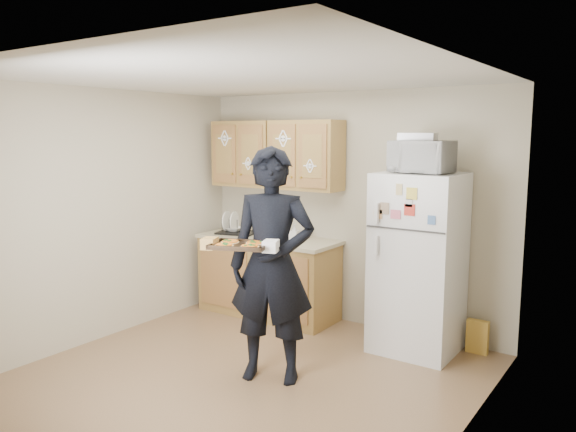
{
  "coord_description": "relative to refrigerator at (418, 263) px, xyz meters",
  "views": [
    {
      "loc": [
        2.86,
        -3.52,
        2.05
      ],
      "look_at": [
        0.13,
        0.45,
        1.35
      ],
      "focal_mm": 35.0,
      "sensor_mm": 36.0,
      "label": 1
    }
  ],
  "objects": [
    {
      "name": "floor",
      "position": [
        -0.95,
        -1.43,
        -0.85
      ],
      "size": [
        3.6,
        3.6,
        0.0
      ],
      "primitive_type": "plane",
      "color": "brown",
      "rests_on": "ground"
    },
    {
      "name": "ceiling",
      "position": [
        -0.95,
        -1.43,
        1.65
      ],
      "size": [
        3.6,
        3.6,
        0.0
      ],
      "primitive_type": "plane",
      "color": "silver",
      "rests_on": "wall_back"
    },
    {
      "name": "wall_back",
      "position": [
        -0.95,
        0.37,
        0.4
      ],
      "size": [
        3.6,
        0.04,
        2.5
      ],
      "primitive_type": "cube",
      "color": "#B4AA92",
      "rests_on": "floor"
    },
    {
      "name": "wall_front",
      "position": [
        -0.95,
        -3.23,
        0.4
      ],
      "size": [
        3.6,
        0.04,
        2.5
      ],
      "primitive_type": "cube",
      "color": "#B4AA92",
      "rests_on": "floor"
    },
    {
      "name": "wall_left",
      "position": [
        -2.75,
        -1.43,
        0.4
      ],
      "size": [
        0.04,
        3.6,
        2.5
      ],
      "primitive_type": "cube",
      "color": "#B4AA92",
      "rests_on": "floor"
    },
    {
      "name": "wall_right",
      "position": [
        0.85,
        -1.43,
        0.4
      ],
      "size": [
        0.04,
        3.6,
        2.5
      ],
      "primitive_type": "cube",
      "color": "#B4AA92",
      "rests_on": "floor"
    },
    {
      "name": "refrigerator",
      "position": [
        0.0,
        0.0,
        0.0
      ],
      "size": [
        0.75,
        0.7,
        1.7
      ],
      "primitive_type": "cube",
      "color": "silver",
      "rests_on": "floor"
    },
    {
      "name": "base_cabinet",
      "position": [
        -1.8,
        0.05,
        -0.42
      ],
      "size": [
        1.6,
        0.6,
        0.86
      ],
      "primitive_type": "cube",
      "color": "olive",
      "rests_on": "floor"
    },
    {
      "name": "countertop",
      "position": [
        -1.8,
        0.05,
        0.03
      ],
      "size": [
        1.64,
        0.64,
        0.04
      ],
      "primitive_type": "cube",
      "color": "#C0BA94",
      "rests_on": "base_cabinet"
    },
    {
      "name": "upper_cab_left",
      "position": [
        -2.2,
        0.18,
        0.98
      ],
      "size": [
        0.8,
        0.33,
        0.75
      ],
      "primitive_type": "cube",
      "color": "olive",
      "rests_on": "wall_back"
    },
    {
      "name": "upper_cab_right",
      "position": [
        -1.38,
        0.18,
        0.98
      ],
      "size": [
        0.8,
        0.33,
        0.75
      ],
      "primitive_type": "cube",
      "color": "olive",
      "rests_on": "wall_back"
    },
    {
      "name": "cereal_box",
      "position": [
        0.52,
        0.24,
        -0.69
      ],
      "size": [
        0.2,
        0.07,
        0.32
      ],
      "primitive_type": "cube",
      "color": "#F2D255",
      "rests_on": "floor"
    },
    {
      "name": "person",
      "position": [
        -0.76,
        -1.29,
        0.13
      ],
      "size": [
        0.84,
        0.7,
        1.96
      ],
      "primitive_type": "imported",
      "rotation": [
        0.0,
        0.0,
        0.38
      ],
      "color": "black",
      "rests_on": "floor"
    },
    {
      "name": "baking_tray",
      "position": [
        -0.87,
        -1.57,
        0.33
      ],
      "size": [
        0.54,
        0.47,
        0.04
      ],
      "primitive_type": "cube",
      "rotation": [
        0.0,
        0.0,
        0.38
      ],
      "color": "black",
      "rests_on": "person"
    },
    {
      "name": "pizza_front_left",
      "position": [
        -0.94,
        -1.68,
        0.34
      ],
      "size": [
        0.15,
        0.15,
        0.02
      ],
      "primitive_type": "cylinder",
      "color": "orange",
      "rests_on": "baking_tray"
    },
    {
      "name": "pizza_front_right",
      "position": [
        -0.75,
        -1.6,
        0.34
      ],
      "size": [
        0.15,
        0.15,
        0.02
      ],
      "primitive_type": "cylinder",
      "color": "orange",
      "rests_on": "baking_tray"
    },
    {
      "name": "pizza_back_left",
      "position": [
        -1.0,
        -1.54,
        0.34
      ],
      "size": [
        0.15,
        0.15,
        0.02
      ],
      "primitive_type": "cylinder",
      "color": "orange",
      "rests_on": "baking_tray"
    },
    {
      "name": "pizza_back_right",
      "position": [
        -0.8,
        -1.46,
        0.34
      ],
      "size": [
        0.15,
        0.15,
        0.02
      ],
      "primitive_type": "cylinder",
      "color": "orange",
      "rests_on": "baking_tray"
    },
    {
      "name": "microwave",
      "position": [
        0.01,
        -0.05,
        1.0
      ],
      "size": [
        0.55,
        0.39,
        0.29
      ],
      "primitive_type": "imported",
      "rotation": [
        0.0,
        0.0,
        -0.06
      ],
      "color": "silver",
      "rests_on": "refrigerator"
    },
    {
      "name": "foil_pan",
      "position": [
        -0.04,
        -0.02,
        1.18
      ],
      "size": [
        0.35,
        0.27,
        0.07
      ],
      "primitive_type": "cube",
      "rotation": [
        0.0,
        0.0,
        0.15
      ],
      "color": "#B8B9C0",
      "rests_on": "microwave"
    },
    {
      "name": "dish_rack",
      "position": [
        -2.25,
        0.05,
        0.14
      ],
      "size": [
        0.51,
        0.43,
        0.17
      ],
      "primitive_type": "cube",
      "rotation": [
        0.0,
        0.0,
        0.26
      ],
      "color": "black",
      "rests_on": "countertop"
    },
    {
      "name": "bowl",
      "position": [
        -2.29,
        0.05,
        0.1
      ],
      "size": [
        0.23,
        0.23,
        0.05
      ],
      "primitive_type": "imported",
      "rotation": [
        0.0,
        0.0,
        0.21
      ],
      "color": "white",
      "rests_on": "dish_rack"
    },
    {
      "name": "soap_bottle",
      "position": [
        -1.37,
        -0.05,
        0.15
      ],
      "size": [
        0.1,
        0.1,
        0.2
      ],
      "primitive_type": "imported",
      "rotation": [
        0.0,
        0.0,
        0.16
      ],
      "color": "silver",
      "rests_on": "countertop"
    }
  ]
}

